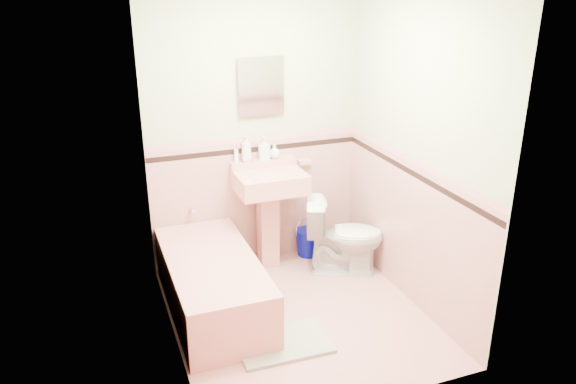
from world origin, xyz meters
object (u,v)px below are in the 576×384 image
object	(u,v)px
shoe	(265,340)
soap_bottle_right	(275,151)
medicine_cabinet	(261,86)
bathtub	(213,286)
sink	(270,221)
toilet	(344,236)
bucket	(309,242)
soap_bottle_left	(246,149)
soap_bottle_mid	(264,148)

from	to	relation	value
shoe	soap_bottle_right	bearing A→B (deg)	42.88
medicine_cabinet	shoe	xyz separation A→B (m)	(-0.44, -1.37, -1.64)
bathtub	medicine_cabinet	bearing A→B (deg)	47.42
bathtub	sink	xyz separation A→B (m)	(0.68, 0.53, 0.26)
medicine_cabinet	sink	bearing A→B (deg)	-90.00
medicine_cabinet	shoe	bearing A→B (deg)	-107.71
medicine_cabinet	shoe	world-z (taller)	medicine_cabinet
toilet	bucket	xyz separation A→B (m)	(-0.18, 0.42, -0.22)
sink	soap_bottle_left	world-z (taller)	soap_bottle_left
sink	medicine_cabinet	size ratio (longest dim) A/B	2.09
soap_bottle_left	toilet	bearing A→B (deg)	-31.42
toilet	shoe	distance (m)	1.40
bathtub	soap_bottle_left	bearing A→B (deg)	53.64
sink	bucket	world-z (taller)	sink
soap_bottle_mid	bucket	distance (m)	1.09
medicine_cabinet	soap_bottle_right	world-z (taller)	medicine_cabinet
medicine_cabinet	toilet	world-z (taller)	medicine_cabinet
bathtub	medicine_cabinet	size ratio (longest dim) A/B	3.26
sink	toilet	world-z (taller)	sink
shoe	soap_bottle_mid	bearing A→B (deg)	46.75
soap_bottle_mid	bucket	world-z (taller)	soap_bottle_mid
bathtub	shoe	size ratio (longest dim) A/B	9.52
sink	shoe	bearing A→B (deg)	-110.68
sink	shoe	distance (m)	1.31
soap_bottle_left	bucket	world-z (taller)	soap_bottle_left
soap_bottle_mid	toilet	distance (m)	1.10
soap_bottle_right	bucket	distance (m)	1.02
soap_bottle_mid	soap_bottle_right	xyz separation A→B (m)	(0.10, 0.00, -0.04)
toilet	bucket	world-z (taller)	toilet
toilet	bucket	distance (m)	0.51
bathtub	toilet	distance (m)	1.33
bathtub	soap_bottle_right	bearing A→B (deg)	41.84
soap_bottle_left	toilet	distance (m)	1.21
soap_bottle_right	toilet	bearing A→B (deg)	-43.02
soap_bottle_right	soap_bottle_left	bearing A→B (deg)	180.00
medicine_cabinet	toilet	size ratio (longest dim) A/B	0.64
soap_bottle_left	shoe	distance (m)	1.75
bucket	shoe	distance (m)	1.56
bucket	shoe	bearing A→B (deg)	-124.53
toilet	shoe	size ratio (longest dim) A/B	4.56
soap_bottle_right	shoe	world-z (taller)	soap_bottle_right
soap_bottle_left	soap_bottle_mid	world-z (taller)	soap_bottle_left
soap_bottle_left	soap_bottle_mid	distance (m)	0.17
soap_bottle_right	shoe	bearing A→B (deg)	-112.35
bathtub	bucket	distance (m)	1.30
bathtub	soap_bottle_mid	xyz separation A→B (m)	(0.69, 0.71, 0.91)
shoe	sink	bearing A→B (deg)	44.55
medicine_cabinet	soap_bottle_left	xyz separation A→B (m)	(-0.16, -0.03, -0.55)
sink	shoe	size ratio (longest dim) A/B	6.12
bucket	bathtub	bearing A→B (deg)	-149.80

